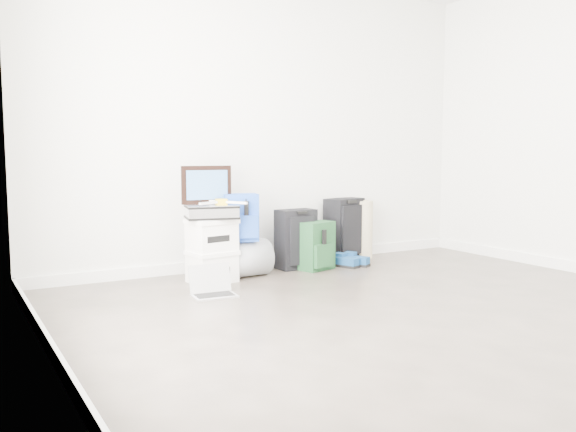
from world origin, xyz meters
TOP-DOWN VIEW (x-y plane):
  - ground at (0.00, 0.00)m, footprint 5.00×5.00m
  - room_envelope at (0.00, 0.02)m, footprint 4.52×5.02m
  - boxes_stack at (-0.76, 2.03)m, footprint 0.41×0.35m
  - briefcase at (-0.76, 2.03)m, footprint 0.47×0.38m
  - painting at (-0.76, 2.13)m, footprint 0.43×0.08m
  - drone at (-0.68, 2.01)m, footprint 0.48×0.48m
  - duffel_bag at (-0.47, 2.10)m, footprint 0.55×0.37m
  - blue_backpack at (-0.47, 2.07)m, footprint 0.33×0.27m
  - large_suitcase at (0.16, 2.20)m, footprint 0.37×0.25m
  - green_backpack at (0.29, 2.05)m, footprint 0.36×0.31m
  - carry_on at (0.82, 2.37)m, footprint 0.44×0.35m
  - shoes at (0.65, 2.03)m, footprint 0.34×0.29m
  - rolled_rug at (1.05, 2.35)m, footprint 0.19×0.19m
  - laptop at (-0.95, 1.58)m, footprint 0.35×0.26m

SIDE VIEW (x-z plane):
  - ground at x=0.00m, z-range 0.00..0.00m
  - shoes at x=0.65m, z-range 0.00..0.09m
  - laptop at x=-0.95m, z-range -0.06..0.17m
  - duffel_bag at x=-0.47m, z-range 0.00..0.32m
  - green_backpack at x=0.29m, z-range -0.01..0.44m
  - boxes_stack at x=-0.76m, z-range 0.00..0.53m
  - large_suitcase at x=0.16m, z-range 0.00..0.55m
  - rolled_rug at x=1.05m, z-range 0.00..0.59m
  - carry_on at x=0.82m, z-range 0.00..0.62m
  - blue_backpack at x=-0.47m, z-range 0.31..0.72m
  - briefcase at x=-0.76m, z-range 0.53..0.65m
  - drone at x=-0.68m, z-range 0.65..0.70m
  - painting at x=-0.76m, z-range 0.65..0.97m
  - room_envelope at x=0.00m, z-range 0.37..3.08m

